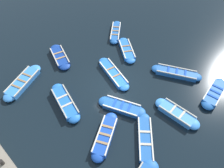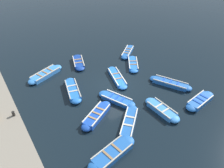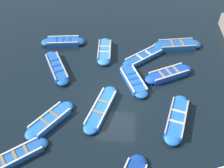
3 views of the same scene
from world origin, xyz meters
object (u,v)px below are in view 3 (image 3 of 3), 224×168
Objects in this scene: boat_mid_row at (169,74)px; boat_inner_gap at (177,119)px; boat_broadside at (133,80)px; boat_tucked at (15,157)px; boat_centre at (104,51)px; boat_stern_in at (177,45)px; boat_bow_out at (50,120)px; boat_far_corner at (63,42)px; boat_outer_right at (57,67)px; boat_drifting at (101,108)px; boat_outer_left at (144,56)px.

boat_mid_row is 0.90× the size of boat_inner_gap.
boat_tucked is at bearing -133.20° from boat_broadside.
boat_centre is 0.87× the size of boat_stern_in.
boat_bow_out is (-6.96, -0.60, -0.03)m from boat_inner_gap.
boat_far_corner is 3.05m from boat_outer_right.
boat_mid_row reaches higher than boat_far_corner.
boat_stern_in is (4.99, 6.69, 0.04)m from boat_drifting.
boat_inner_gap is at bearing -72.67° from boat_outer_left.
boat_drifting is at bearing -141.31° from boat_mid_row.
boat_stern_in is 5.23m from boat_broadside.
boat_inner_gap is at bearing -6.05° from boat_drifting.
boat_drifting is at bearing 21.24° from boat_bow_out.
boat_inner_gap is 1.11× the size of boat_far_corner.
boat_stern_in is (2.48, 1.54, 0.04)m from boat_outer_left.
boat_stern_in is at bearing 45.18° from boat_bow_out.
boat_centre is 1.06× the size of boat_tucked.
boat_drifting is at bearing -125.37° from boat_broadside.
boat_mid_row reaches higher than boat_broadside.
boat_centre is 0.87× the size of boat_outer_right.
boat_drifting is 1.15× the size of boat_broadside.
boat_stern_in reaches higher than boat_outer_right.
boat_mid_row is 1.00× the size of boat_broadside.
boat_outer_left is 10.68m from boat_tucked.
boat_centre reaches higher than boat_bow_out.
boat_outer_right reaches higher than boat_outer_left.
boat_bow_out is (-2.70, -1.05, 0.01)m from boat_drifting.
boat_far_corner is (-3.27, 0.96, 0.00)m from boat_centre.
boat_broadside is at bearing 38.57° from boat_bow_out.
boat_outer_left is 8.10m from boat_bow_out.
boat_inner_gap reaches higher than boat_broadside.
boat_far_corner is 0.91× the size of boat_outer_right.
boat_outer_right is at bearing 153.14° from boat_inner_gap.
boat_outer_right reaches higher than boat_drifting.
boat_outer_left is 1.02× the size of boat_bow_out.
boat_bow_out reaches higher than boat_tucked.
boat_stern_in is 9.00m from boat_outer_right.
boat_inner_gap is 3.87m from boat_broadside.
boat_stern_in reaches higher than boat_centre.
boat_outer_left is 0.83× the size of boat_drifting.
boat_outer_left is 0.95× the size of boat_far_corner.
boat_centre reaches higher than boat_drifting.
boat_mid_row is at bearing 38.69° from boat_drifting.
boat_far_corner is (-7.87, 6.91, -0.00)m from boat_inner_gap.
boat_centre reaches higher than boat_broadside.
boat_far_corner is at bearing 144.16° from boat_broadside.
boat_centre is 0.84× the size of boat_drifting.
boat_bow_out is at bearing -141.43° from boat_broadside.
boat_drifting is at bearing 173.95° from boat_inner_gap.
boat_bow_out is (-2.36, -6.56, -0.03)m from boat_centre.
boat_tucked is 6.88m from boat_outer_right.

